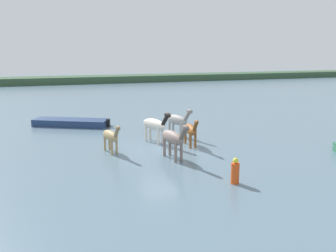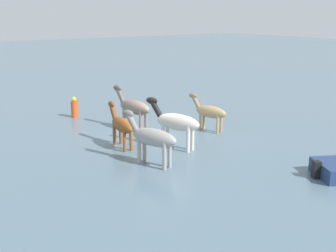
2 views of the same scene
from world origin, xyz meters
TOP-DOWN VIEW (x-y plane):
  - ground_plane at (0.00, 0.00)m, footprint 142.49×142.49m
  - distant_shoreline at (0.00, 47.00)m, footprint 128.24×6.00m
  - horse_dun_straggler at (0.04, 1.52)m, footprint 1.34×2.63m
  - horse_gray_outer at (-0.02, -2.04)m, footprint 0.93×2.68m
  - horse_dark_mare at (1.83, 0.08)m, footprint 0.72×2.34m
  - horse_rear_stallion at (-2.91, 0.23)m, footprint 0.88×2.23m
  - horse_mid_herd at (1.97, 2.69)m, footprint 1.21×2.53m
  - boat_motor_center at (-4.55, 8.40)m, footprint 5.76×4.02m
  - buoy_channel_marker at (1.31, -6.13)m, footprint 0.36×0.36m

SIDE VIEW (x-z plane):
  - ground_plane at x=0.00m, z-range 0.00..0.00m
  - distant_shoreline at x=0.00m, z-range -1.20..1.20m
  - boat_motor_center at x=-4.55m, z-range -0.20..0.57m
  - buoy_channel_marker at x=1.31m, z-range -0.06..1.08m
  - horse_rear_stallion at x=-2.91m, z-range 0.09..1.82m
  - horse_dark_mare at x=1.83m, z-range 0.09..1.90m
  - horse_mid_herd at x=1.97m, z-range 0.10..2.08m
  - horse_gray_outer at x=-0.02m, z-range 0.11..2.17m
  - horse_dun_straggler at x=0.04m, z-range 0.11..2.18m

